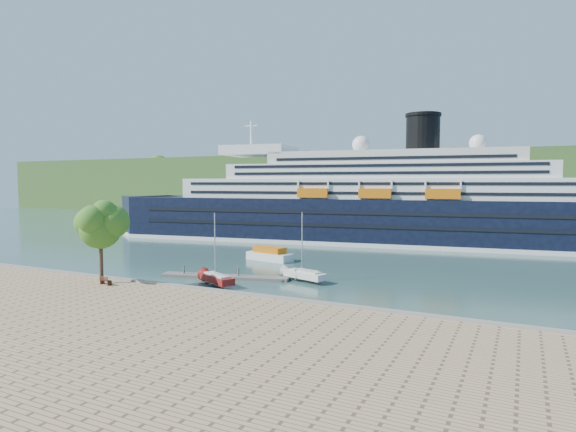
# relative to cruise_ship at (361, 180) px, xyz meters

# --- Properties ---
(ground) EXTENTS (400.00, 400.00, 0.00)m
(ground) POSITION_rel_cruise_ship_xyz_m (-7.41, -57.40, -13.79)
(ground) COLOR #2A4C44
(ground) RESTS_ON ground
(far_hillside) EXTENTS (400.00, 50.00, 24.00)m
(far_hillside) POSITION_rel_cruise_ship_xyz_m (-7.41, 87.60, -1.79)
(far_hillside) COLOR #2E5221
(far_hillside) RESTS_ON ground
(quay_coping) EXTENTS (220.00, 0.50, 0.30)m
(quay_coping) POSITION_rel_cruise_ship_xyz_m (-7.41, -57.60, -12.64)
(quay_coping) COLOR slate
(quay_coping) RESTS_ON promenade
(cruise_ship) EXTENTS (124.08, 34.30, 27.57)m
(cruise_ship) POSITION_rel_cruise_ship_xyz_m (0.00, 0.00, 0.00)
(cruise_ship) COLOR black
(cruise_ship) RESTS_ON ground
(park_bench) EXTENTS (1.86, 1.02, 1.13)m
(park_bench) POSITION_rel_cruise_ship_xyz_m (-12.08, -60.42, -12.22)
(park_bench) COLOR #4C2815
(park_bench) RESTS_ON promenade
(promenade_tree) EXTENTS (6.58, 6.58, 10.89)m
(promenade_tree) POSITION_rel_cruise_ship_xyz_m (-13.15, -60.06, -7.34)
(promenade_tree) COLOR #26631A
(promenade_tree) RESTS_ON promenade
(floating_pontoon) EXTENTS (18.00, 6.50, 0.40)m
(floating_pontoon) POSITION_rel_cruise_ship_xyz_m (-4.43, -46.68, -13.59)
(floating_pontoon) COLOR slate
(floating_pontoon) RESTS_ON ground
(sailboat_red) EXTENTS (6.97, 4.91, 8.89)m
(sailboat_red) POSITION_rel_cruise_ship_xyz_m (-2.53, -51.23, -9.34)
(sailboat_red) COLOR maroon
(sailboat_red) RESTS_ON ground
(sailboat_white_far) EXTENTS (7.07, 3.86, 8.80)m
(sailboat_white_far) POSITION_rel_cruise_ship_xyz_m (6.43, -43.93, -9.39)
(sailboat_white_far) COLOR silver
(sailboat_white_far) RESTS_ON ground
(tender_launch) EXTENTS (8.75, 4.51, 2.31)m
(tender_launch) POSITION_rel_cruise_ship_xyz_m (-6.07, -30.65, -12.63)
(tender_launch) COLOR #D2660C
(tender_launch) RESTS_ON ground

